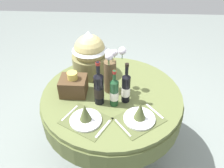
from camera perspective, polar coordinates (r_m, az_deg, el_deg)
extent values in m
plane|color=gray|center=(2.51, -0.04, -15.60)|extent=(8.00, 8.00, 0.00)
cylinder|color=#5B6638|center=(1.98, -0.05, -2.83)|extent=(1.21, 1.21, 0.04)
cylinder|color=#545D33|center=(2.05, -0.04, -5.18)|extent=(1.23, 1.23, 0.18)
cylinder|color=black|center=(2.23, -0.04, -9.89)|extent=(0.12, 0.12, 0.68)
cylinder|color=black|center=(2.50, -0.04, -15.39)|extent=(0.59, 0.59, 0.03)
cube|color=#4E562F|center=(1.74, -6.58, -9.16)|extent=(0.42, 0.39, 0.00)
cylinder|color=white|center=(1.73, -6.60, -8.93)|extent=(0.24, 0.24, 0.02)
cone|color=#4C562D|center=(1.68, -6.79, -7.09)|extent=(0.09, 0.09, 0.14)
cube|color=silver|center=(1.81, -10.56, -7.15)|extent=(0.10, 0.17, 0.00)
cube|color=silver|center=(1.68, -2.24, -11.12)|extent=(0.10, 0.17, 0.00)
cube|color=#4E562F|center=(1.75, 6.83, -8.79)|extent=(0.43, 0.41, 0.00)
cylinder|color=white|center=(1.75, 6.86, -8.57)|extent=(0.24, 0.24, 0.02)
cone|color=#4C562D|center=(1.69, 7.05, -6.73)|extent=(0.09, 0.09, 0.14)
cube|color=silver|center=(1.68, 2.69, -10.90)|extent=(0.12, 0.16, 0.00)
cube|color=silver|center=(1.83, 10.61, -6.67)|extent=(0.13, 0.16, 0.00)
cylinder|color=brown|center=(1.92, -0.49, 1.88)|extent=(0.10, 0.10, 0.29)
sphere|color=silver|center=(1.83, 2.61, 8.32)|extent=(0.06, 0.06, 0.06)
cylinder|color=#4C7038|center=(1.86, 2.57, 6.99)|extent=(0.01, 0.01, 0.05)
sphere|color=silver|center=(1.80, 0.22, 7.78)|extent=(0.06, 0.06, 0.06)
cylinder|color=#4C7038|center=(1.82, 0.21, 6.49)|extent=(0.01, 0.01, 0.06)
sphere|color=silver|center=(1.75, -0.96, 7.95)|extent=(0.05, 0.05, 0.05)
cylinder|color=#4C7038|center=(1.78, -0.94, 6.21)|extent=(0.01, 0.01, 0.09)
sphere|color=silver|center=(1.74, -0.74, 7.00)|extent=(0.07, 0.07, 0.07)
cylinder|color=#4C7038|center=(1.77, -0.73, 5.51)|extent=(0.01, 0.01, 0.06)
sphere|color=silver|center=(1.87, 0.66, 7.84)|extent=(0.06, 0.06, 0.06)
cylinder|color=#4C7038|center=(1.89, 0.65, 7.01)|extent=(0.01, 0.01, 0.03)
cylinder|color=black|center=(1.82, 3.50, -1.34)|extent=(0.07, 0.07, 0.24)
cylinder|color=silver|center=(1.84, 3.47, -1.80)|extent=(0.07, 0.07, 0.08)
cone|color=black|center=(1.74, 3.66, 2.15)|extent=(0.07, 0.07, 0.03)
cylinder|color=black|center=(1.71, 3.74, 3.82)|extent=(0.03, 0.03, 0.09)
cylinder|color=black|center=(1.69, 3.79, 4.78)|extent=(0.03, 0.03, 0.02)
cylinder|color=#194223|center=(1.79, 0.55, -2.40)|extent=(0.07, 0.07, 0.23)
cylinder|color=silver|center=(1.80, 0.55, -2.84)|extent=(0.07, 0.07, 0.08)
cone|color=#194223|center=(1.71, 0.57, 0.90)|extent=(0.07, 0.07, 0.03)
cylinder|color=#194223|center=(1.68, 0.58, 2.31)|extent=(0.03, 0.03, 0.07)
cylinder|color=maroon|center=(1.67, 0.59, 2.99)|extent=(0.03, 0.03, 0.02)
cylinder|color=black|center=(1.80, -3.29, -1.51)|extent=(0.08, 0.08, 0.26)
cylinder|color=black|center=(1.81, -3.26, -2.02)|extent=(0.08, 0.08, 0.09)
cone|color=black|center=(1.71, -3.46, 2.33)|extent=(0.08, 0.08, 0.04)
cylinder|color=black|center=(1.68, -3.54, 4.14)|extent=(0.03, 0.03, 0.09)
cylinder|color=maroon|center=(1.66, -3.58, 5.14)|extent=(0.03, 0.03, 0.02)
cylinder|color=olive|center=(2.19, -5.41, 4.98)|extent=(0.34, 0.34, 0.19)
sphere|color=tan|center=(2.11, -5.65, 8.49)|extent=(0.29, 0.29, 0.29)
cone|color=silver|center=(2.06, -5.80, 10.75)|extent=(0.32, 0.32, 0.19)
cube|color=#47331E|center=(1.95, -9.61, -0.47)|extent=(0.22, 0.19, 0.15)
cylinder|color=gold|center=(1.89, -9.94, 2.07)|extent=(0.08, 0.08, 0.06)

